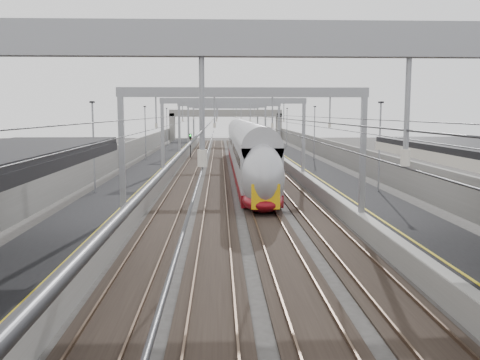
{
  "coord_description": "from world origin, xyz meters",
  "views": [
    {
      "loc": [
        -1.25,
        -5.78,
        6.31
      ],
      "look_at": [
        0.0,
        26.66,
        2.21
      ],
      "focal_mm": 40.0,
      "sensor_mm": 36.0,
      "label": 1
    }
  ],
  "objects": [
    {
      "name": "train",
      "position": [
        1.5,
        48.89,
        2.12
      ],
      "size": [
        2.74,
        49.95,
        4.33
      ],
      "color": "maroon",
      "rests_on": "ground"
    },
    {
      "name": "overhead_line",
      "position": [
        0.0,
        51.62,
        6.14
      ],
      "size": [
        13.0,
        140.0,
        6.6
      ],
      "color": "gray",
      "rests_on": "platform_left"
    },
    {
      "name": "wall_left",
      "position": [
        -11.2,
        45.0,
        1.6
      ],
      "size": [
        0.3,
        120.0,
        3.2
      ],
      "primitive_type": "cube",
      "color": "slate",
      "rests_on": "ground"
    },
    {
      "name": "platform_right",
      "position": [
        8.0,
        45.0,
        0.5
      ],
      "size": [
        4.0,
        120.0,
        1.0
      ],
      "primitive_type": "cube",
      "color": "black",
      "rests_on": "ground"
    },
    {
      "name": "signal_red_near",
      "position": [
        3.2,
        64.06,
        2.42
      ],
      "size": [
        0.32,
        0.32,
        3.48
      ],
      "color": "black",
      "rests_on": "ground"
    },
    {
      "name": "platform_left",
      "position": [
        -8.0,
        45.0,
        0.5
      ],
      "size": [
        4.0,
        120.0,
        1.0
      ],
      "primitive_type": "cube",
      "color": "black",
      "rests_on": "ground"
    },
    {
      "name": "tracks",
      "position": [
        0.0,
        45.0,
        0.05
      ],
      "size": [
        11.4,
        140.0,
        0.2
      ],
      "color": "black",
      "rests_on": "ground"
    },
    {
      "name": "overbridge",
      "position": [
        0.0,
        100.0,
        5.31
      ],
      "size": [
        22.0,
        2.2,
        6.9
      ],
      "color": "slate",
      "rests_on": "ground"
    },
    {
      "name": "signal_green",
      "position": [
        -5.2,
        67.38,
        2.42
      ],
      "size": [
        0.32,
        0.32,
        3.48
      ],
      "color": "black",
      "rests_on": "ground"
    },
    {
      "name": "wall_right",
      "position": [
        11.2,
        45.0,
        1.6
      ],
      "size": [
        0.3,
        120.0,
        3.2
      ],
      "primitive_type": "cube",
      "color": "slate",
      "rests_on": "ground"
    },
    {
      "name": "signal_red_far",
      "position": [
        5.4,
        69.41,
        2.42
      ],
      "size": [
        0.32,
        0.32,
        3.48
      ],
      "color": "black",
      "rests_on": "ground"
    }
  ]
}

